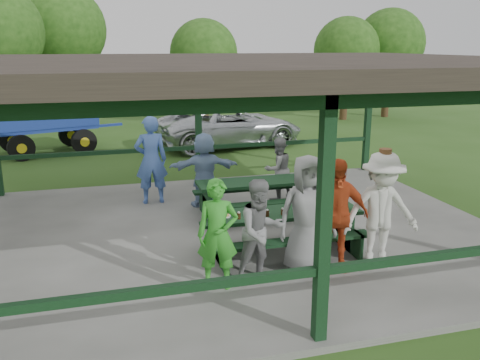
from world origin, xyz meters
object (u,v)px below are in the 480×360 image
object	(u,v)px
contestant_red	(335,215)
spectator_grey	(278,169)
contestant_white_fedora	(381,211)
pickup_truck	(230,126)
spectator_blue	(151,160)
picnic_table_far	(258,193)
farm_trailer	(47,131)
contestant_green	(218,234)
spectator_lblue	(204,169)
contestant_grey_mid	(307,215)
picnic_table_near	(283,226)
contestant_grey_left	(261,231)

from	to	relation	value
contestant_red	spectator_grey	xyz separation A→B (m)	(0.40, 3.77, -0.18)
contestant_white_fedora	pickup_truck	world-z (taller)	contestant_white_fedora
contestant_red	spectator_blue	bearing A→B (deg)	128.68
picnic_table_far	farm_trailer	xyz separation A→B (m)	(-4.82, 8.34, 0.16)
picnic_table_far	contestant_red	distance (m)	2.88
contestant_green	spectator_lblue	xyz separation A→B (m)	(0.60, 3.89, 0.00)
contestant_white_fedora	contestant_grey_mid	bearing A→B (deg)	-179.43
picnic_table_near	spectator_blue	world-z (taller)	spectator_blue
picnic_table_near	spectator_grey	xyz separation A→B (m)	(0.96, 2.94, 0.25)
contestant_grey_left	pickup_truck	xyz separation A→B (m)	(2.26, 10.73, -0.17)
contestant_red	pickup_truck	size ratio (longest dim) A/B	0.34
spectator_lblue	pickup_truck	distance (m)	7.24
spectator_grey	spectator_lblue	bearing A→B (deg)	-16.45
contestant_grey_mid	contestant_white_fedora	distance (m)	1.19
spectator_grey	farm_trailer	xyz separation A→B (m)	(-5.59, 7.40, -0.09)
picnic_table_near	spectator_lblue	size ratio (longest dim) A/B	1.60
contestant_red	spectator_blue	distance (m)	4.92
spectator_grey	contestant_red	bearing A→B (deg)	67.88
contestant_green	contestant_grey_left	distance (m)	0.66
picnic_table_far	contestant_grey_left	size ratio (longest dim) A/B	1.59
picnic_table_far	pickup_truck	world-z (taller)	pickup_truck
picnic_table_near	contestant_grey_mid	world-z (taller)	contestant_grey_mid
contestant_grey_left	contestant_red	bearing A→B (deg)	-6.87
pickup_truck	spectator_lblue	bearing A→B (deg)	152.45
contestant_green	spectator_grey	bearing A→B (deg)	74.97
contestant_grey_mid	spectator_blue	world-z (taller)	spectator_blue
contestant_red	spectator_lblue	size ratio (longest dim) A/B	1.10
picnic_table_far	contestant_grey_mid	size ratio (longest dim) A/B	1.35
spectator_blue	farm_trailer	xyz separation A→B (m)	(-2.79, 6.86, -0.35)
contestant_grey_left	spectator_grey	world-z (taller)	contestant_grey_left
contestant_grey_left	pickup_truck	size ratio (longest dim) A/B	0.30
contestant_grey_left	contestant_grey_mid	world-z (taller)	contestant_grey_mid
contestant_white_fedora	spectator_lblue	bearing A→B (deg)	125.92
spectator_blue	pickup_truck	bearing A→B (deg)	-119.78
contestant_white_fedora	spectator_lblue	size ratio (longest dim) A/B	1.18
spectator_blue	pickup_truck	distance (m)	7.21
picnic_table_far	pickup_truck	distance (m)	7.94
contestant_grey_mid	spectator_lblue	distance (m)	3.83
contestant_grey_mid	spectator_grey	xyz separation A→B (m)	(0.85, 3.72, -0.21)
contestant_green	contestant_white_fedora	bearing A→B (deg)	15.63
spectator_lblue	picnic_table_near	bearing A→B (deg)	109.00
picnic_table_far	spectator_lblue	xyz separation A→B (m)	(-0.94, 0.95, 0.35)
picnic_table_near	farm_trailer	world-z (taller)	farm_trailer
contestant_grey_mid	spectator_blue	bearing A→B (deg)	118.10
picnic_table_near	contestant_grey_left	world-z (taller)	contestant_grey_left
contestant_grey_left	contestant_grey_mid	xyz separation A→B (m)	(0.79, 0.14, 0.14)
spectator_grey	farm_trailer	bearing A→B (deg)	-68.97
spectator_grey	picnic_table_far	bearing A→B (deg)	34.81
contestant_grey_mid	spectator_lblue	bearing A→B (deg)	106.35
picnic_table_far	contestant_grey_mid	distance (m)	2.82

